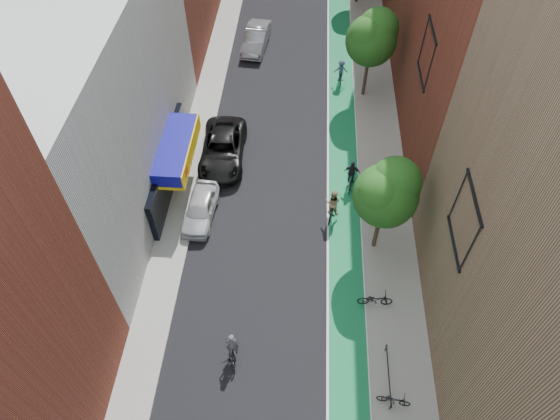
% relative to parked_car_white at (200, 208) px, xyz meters
% --- Properties ---
extents(ground, '(160.00, 160.00, 0.00)m').
position_rel_parked_car_white_xyz_m(ground, '(4.60, -11.60, -0.71)').
color(ground, black).
rests_on(ground, ground).
extents(bike_lane, '(2.00, 68.00, 0.01)m').
position_rel_parked_car_white_xyz_m(bike_lane, '(8.60, 14.40, -0.71)').
color(bike_lane, '#157843').
rests_on(bike_lane, ground).
extents(sidewalk_left, '(2.00, 68.00, 0.15)m').
position_rel_parked_car_white_xyz_m(sidewalk_left, '(-1.40, 14.40, -0.64)').
color(sidewalk_left, gray).
rests_on(sidewalk_left, ground).
extents(sidewalk_right, '(3.00, 68.00, 0.15)m').
position_rel_parked_car_white_xyz_m(sidewalk_right, '(11.10, 14.40, -0.64)').
color(sidewalk_right, gray).
rests_on(sidewalk_right, ground).
extents(building_left_white, '(8.00, 20.00, 12.00)m').
position_rel_parked_car_white_xyz_m(building_left_white, '(-6.40, 2.40, 5.29)').
color(building_left_white, silver).
rests_on(building_left_white, ground).
extents(tree_near, '(3.40, 3.36, 6.42)m').
position_rel_parked_car_white_xyz_m(tree_near, '(10.25, -1.58, 3.94)').
color(tree_near, '#332619').
rests_on(tree_near, ground).
extents(tree_mid, '(3.55, 3.53, 6.74)m').
position_rel_parked_car_white_xyz_m(tree_mid, '(10.25, 12.42, 4.18)').
color(tree_mid, '#332619').
rests_on(tree_mid, ground).
extents(parked_car_white, '(1.94, 4.27, 1.42)m').
position_rel_parked_car_white_xyz_m(parked_car_white, '(0.00, 0.00, 0.00)').
color(parked_car_white, silver).
rests_on(parked_car_white, ground).
extents(parked_car_black, '(2.95, 6.08, 1.67)m').
position_rel_parked_car_white_xyz_m(parked_car_black, '(0.66, 5.06, 0.12)').
color(parked_car_black, black).
rests_on(parked_car_black, ground).
extents(parked_car_silver, '(2.23, 5.12, 1.64)m').
position_rel_parked_car_white_xyz_m(parked_car_silver, '(1.60, 18.42, 0.11)').
color(parked_car_silver, '#989CA0').
rests_on(parked_car_silver, ground).
extents(cyclist_lead, '(0.95, 1.91, 2.04)m').
position_rel_parked_car_white_xyz_m(cyclist_lead, '(2.99, -8.67, -0.03)').
color(cyclist_lead, black).
rests_on(cyclist_lead, ground).
extents(cyclist_lane_near, '(1.01, 1.87, 2.16)m').
position_rel_parked_car_white_xyz_m(cyclist_lane_near, '(7.80, 0.46, 0.21)').
color(cyclist_lane_near, black).
rests_on(cyclist_lane_near, ground).
extents(cyclist_lane_mid, '(1.04, 1.91, 2.04)m').
position_rel_parked_car_white_xyz_m(cyclist_lane_mid, '(9.00, 3.05, 0.04)').
color(cyclist_lane_mid, black).
rests_on(cyclist_lane_mid, ground).
extents(cyclist_lane_far, '(1.04, 1.72, 1.94)m').
position_rel_parked_car_white_xyz_m(cyclist_lane_far, '(8.50, 13.89, 0.14)').
color(cyclist_lane_far, black).
rests_on(cyclist_lane_far, ground).
extents(parked_bike_near, '(1.61, 0.76, 0.81)m').
position_rel_parked_car_white_xyz_m(parked_bike_near, '(10.55, -10.52, -0.16)').
color(parked_bike_near, black).
rests_on(parked_bike_near, sidewalk_right).
extents(parked_bike_far, '(1.86, 0.71, 0.96)m').
position_rel_parked_car_white_xyz_m(parked_bike_far, '(10.00, -5.45, -0.08)').
color(parked_bike_far, black).
rests_on(parked_bike_far, sidewalk_right).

